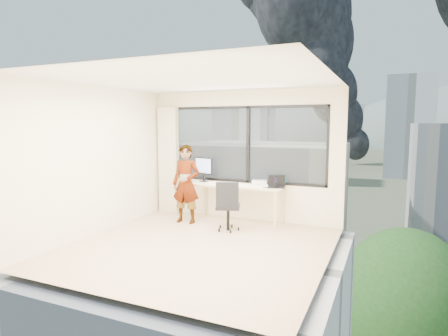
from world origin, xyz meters
The scene contains 25 objects.
floor centered at (0.00, 0.00, 0.00)m, with size 4.00×4.00×0.01m, color #D0B987.
ceiling centered at (0.00, 0.00, 2.60)m, with size 4.00×4.00×0.01m, color white.
wall_front centered at (0.00, -2.00, 1.30)m, with size 4.00×0.01×2.60m, color beige.
wall_left centered at (-2.00, 0.00, 1.30)m, with size 0.01×4.00×2.60m, color beige.
wall_right centered at (2.00, 0.00, 1.30)m, with size 0.01×4.00×2.60m, color beige.
window_wall centered at (0.05, 2.00, 1.52)m, with size 3.30×0.16×1.55m, color black, non-canonical shape.
curtain centered at (-1.72, 1.88, 1.15)m, with size 0.45×0.14×2.30m, color beige.
desk centered at (0.00, 1.66, 0.38)m, with size 1.80×0.60×0.75m, color beige.
chair centered at (0.07, 1.02, 0.47)m, with size 0.48×0.48×0.94m, color black, non-canonical shape.
person centered at (-0.90, 1.20, 0.77)m, with size 0.56×0.37×1.54m, color #2D2D33.
monitor centered at (-0.80, 1.77, 1.01)m, with size 0.51×0.11×0.51m, color black, non-canonical shape.
game_console centered at (0.37, 1.92, 0.79)m, with size 0.29×0.25×0.07m, color white.
laptop centered at (0.80, 1.63, 0.85)m, with size 0.32×0.34×0.21m, color black, non-canonical shape.
cellphone centered at (0.62, 1.53, 0.76)m, with size 0.10×0.05×0.01m, color black.
pen_cup centered at (0.80, 1.57, 0.80)m, with size 0.09×0.09×0.11m, color black.
handbag centered at (0.80, 1.89, 0.85)m, with size 0.26×0.13×0.20m, color #0D4E49.
exterior_ground centered at (0.00, 120.00, -14.00)m, with size 400.00×400.00×0.04m, color #515B3D.
near_bldg_a centered at (-9.00, 30.00, -7.00)m, with size 16.00×12.00×14.00m, color beige.
far_tower_a centered at (-35.00, 95.00, 0.00)m, with size 14.00×14.00×28.00m, color silver.
far_tower_b centered at (8.00, 120.00, 1.00)m, with size 13.00×13.00×30.00m, color silver.
far_tower_d centered at (-60.00, 150.00, -3.00)m, with size 16.00×14.00×22.00m, color silver.
hill_a centered at (-120.00, 320.00, -14.00)m, with size 288.00×216.00×90.00m, color slate.
tree_a centered at (-16.00, 22.00, -10.00)m, with size 7.00×7.00×8.00m, color #26521B, non-canonical shape.
tree_b centered at (4.00, 18.00, -9.50)m, with size 7.60×7.60×9.00m, color #26521B, non-canonical shape.
smoke_plume_a centered at (-10.00, 150.00, 39.00)m, with size 40.00×24.00×90.00m, color black, non-canonical shape.
Camera 1 is at (2.70, -5.13, 1.94)m, focal length 30.01 mm.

